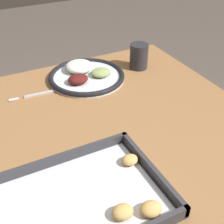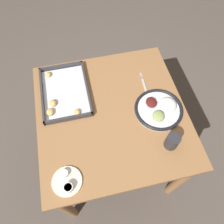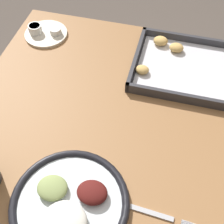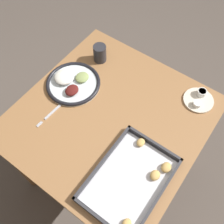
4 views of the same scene
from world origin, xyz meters
name	(u,v)px [view 1 (image 1 of 4)]	position (x,y,z in m)	size (l,w,h in m)	color
dining_table	(108,152)	(0.00, 0.00, 0.64)	(0.92, 0.89, 0.78)	olive
dinner_plate	(86,75)	(-0.05, -0.29, 0.79)	(0.29, 0.29, 0.05)	silver
fork	(41,93)	(0.14, -0.25, 0.78)	(0.21, 0.03, 0.00)	#B2B2B7
baking_tray	(80,202)	(0.20, 0.26, 0.79)	(0.42, 0.29, 0.04)	#333338
drinking_cup	(139,56)	(-0.27, -0.27, 0.83)	(0.07, 0.07, 0.10)	#28282D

